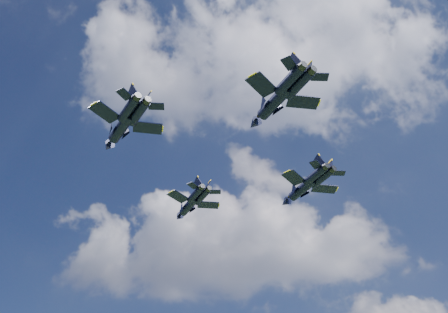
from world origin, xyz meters
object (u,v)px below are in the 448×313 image
(jet_slot, at_px, (273,104))
(jet_left, at_px, (120,129))
(jet_right, at_px, (301,189))
(jet_lead, at_px, (188,206))

(jet_slot, bearing_deg, jet_left, 133.23)
(jet_right, bearing_deg, jet_left, 174.72)
(jet_lead, bearing_deg, jet_right, -48.48)
(jet_left, distance_m, jet_right, 33.98)
(jet_lead, bearing_deg, jet_slot, -92.11)
(jet_lead, height_order, jet_left, jet_left)
(jet_lead, distance_m, jet_left, 24.33)
(jet_lead, xyz_separation_m, jet_right, (21.80, -4.25, -1.43))
(jet_lead, distance_m, jet_slot, 32.86)
(jet_left, bearing_deg, jet_right, -5.90)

